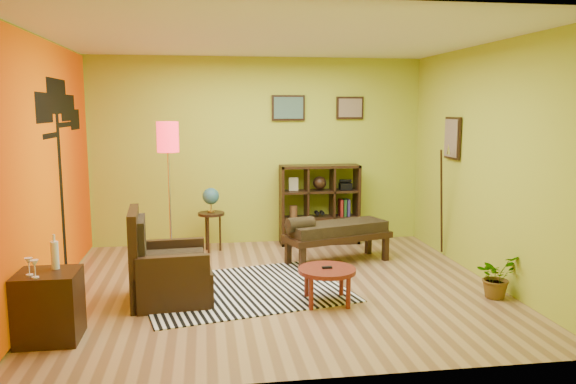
{
  "coord_description": "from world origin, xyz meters",
  "views": [
    {
      "loc": [
        -0.81,
        -6.19,
        2.04
      ],
      "look_at": [
        0.17,
        0.39,
        1.05
      ],
      "focal_mm": 35.0,
      "sensor_mm": 36.0,
      "label": 1
    }
  ],
  "objects": [
    {
      "name": "side_cabinet",
      "position": [
        -2.2,
        -1.18,
        0.32
      ],
      "size": [
        0.53,
        0.48,
        0.94
      ],
      "color": "black",
      "rests_on": "ground"
    },
    {
      "name": "ground",
      "position": [
        0.0,
        0.0,
        0.0
      ],
      "size": [
        5.0,
        5.0,
        0.0
      ],
      "primitive_type": "plane",
      "color": "#AB8154",
      "rests_on": "ground"
    },
    {
      "name": "globe_table",
      "position": [
        -0.73,
        1.77,
        0.7
      ],
      "size": [
        0.38,
        0.38,
        0.92
      ],
      "color": "black",
      "rests_on": "ground"
    },
    {
      "name": "zebra_rug",
      "position": [
        -0.41,
        -0.05,
        0.01
      ],
      "size": [
        2.55,
        2.16,
        0.01
      ],
      "primitive_type": "cube",
      "rotation": [
        0.0,
        0.0,
        0.22
      ],
      "color": "white",
      "rests_on": "ground"
    },
    {
      "name": "potted_plant",
      "position": [
        2.3,
        -0.7,
        0.19
      ],
      "size": [
        0.59,
        0.61,
        0.37
      ],
      "primitive_type": "imported",
      "rotation": [
        0.0,
        0.0,
        0.43
      ],
      "color": "#26661E",
      "rests_on": "ground"
    },
    {
      "name": "room_shell",
      "position": [
        -0.09,
        0.01,
        1.8
      ],
      "size": [
        5.04,
        4.54,
        2.82
      ],
      "color": "#AEC030",
      "rests_on": "ground"
    },
    {
      "name": "bench",
      "position": [
        0.88,
        0.92,
        0.42
      ],
      "size": [
        1.52,
        0.92,
        0.66
      ],
      "color": "black",
      "rests_on": "ground"
    },
    {
      "name": "floor_lamp",
      "position": [
        -1.26,
        0.98,
        1.52
      ],
      "size": [
        0.28,
        0.28,
        1.88
      ],
      "color": "silver",
      "rests_on": "ground"
    },
    {
      "name": "armchair",
      "position": [
        -1.25,
        -0.28,
        0.3
      ],
      "size": [
        0.89,
        0.89,
        1.0
      ],
      "color": "black",
      "rests_on": "ground"
    },
    {
      "name": "coffee_table",
      "position": [
        0.44,
        -0.6,
        0.32
      ],
      "size": [
        0.61,
        0.61,
        0.4
      ],
      "color": "maroon",
      "rests_on": "ground"
    },
    {
      "name": "cube_shelf",
      "position": [
        0.91,
        2.03,
        0.6
      ],
      "size": [
        1.2,
        0.35,
        1.2
      ],
      "color": "black",
      "rests_on": "ground"
    }
  ]
}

